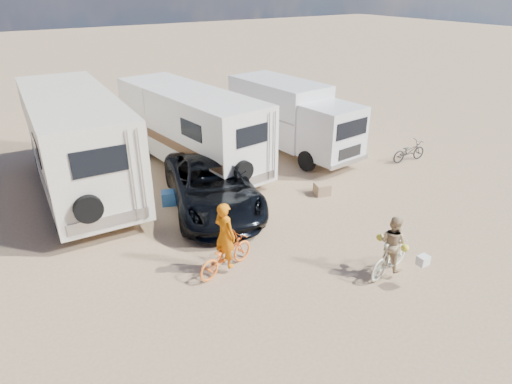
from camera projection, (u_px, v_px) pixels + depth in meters
ground at (313, 242)px, 12.94m from camera, size 140.00×140.00×0.00m
rv_main at (192, 130)px, 17.46m from camera, size 3.27×7.90×3.12m
rv_left at (78, 146)px, 15.22m from camera, size 3.04×8.25×3.51m
box_truck at (293, 119)px, 19.05m from camera, size 2.85×6.72×3.00m
dark_suv at (212, 185)px, 14.62m from camera, size 4.03×6.18×1.58m
bike_man at (226, 255)px, 11.47m from camera, size 1.91×1.10×0.95m
bike_woman at (390, 256)px, 11.35m from camera, size 1.72×0.80×1.00m
rider_man at (225, 241)px, 11.28m from camera, size 0.59×0.75×1.80m
rider_woman at (391, 249)px, 11.25m from camera, size 0.70×0.82×1.48m
bike_parked at (409, 151)px, 18.50m from camera, size 1.70×0.73×0.87m
cooler at (170, 198)px, 15.00m from camera, size 0.70×0.60×0.47m
crate at (322, 189)px, 15.71m from camera, size 0.62×0.62×0.40m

